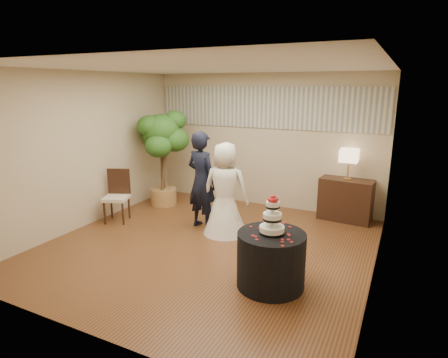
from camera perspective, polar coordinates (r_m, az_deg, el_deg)
The scene contains 15 objects.
floor at distance 6.19m, azimuth -2.51°, elevation -10.19°, with size 5.00×5.00×0.00m, color brown.
ceiling at distance 5.65m, azimuth -2.82°, elevation 16.68°, with size 5.00×5.00×0.00m, color white.
wall_back at distance 8.01m, azimuth 6.05°, elevation 5.78°, with size 5.00×0.06×2.80m, color #C3B191.
wall_front at distance 3.84m, azimuth -21.04°, elevation -4.19°, with size 5.00×0.06×2.80m, color #C3B191.
wall_left at distance 7.28m, azimuth -20.20°, elevation 4.18°, with size 0.06×5.00×2.80m, color #C3B191.
wall_right at distance 5.07m, azimuth 22.92°, elevation -0.05°, with size 0.06×5.00×2.80m, color #C3B191.
mural_border at distance 7.92m, azimuth 6.13°, elevation 10.79°, with size 4.90×0.02×0.85m, color #A7A799.
groom at distance 6.71m, azimuth -3.40°, elevation -0.24°, with size 0.65×0.42×1.77m, color black.
bride at distance 6.45m, azimuth 0.19°, elevation -1.51°, with size 0.79×0.77×1.62m, color white.
cake_table at distance 4.95m, azimuth 7.16°, elevation -12.12°, with size 0.88×0.88×0.73m, color black.
wedding_cake at distance 4.72m, azimuth 7.39°, elevation -5.38°, with size 0.32×0.32×0.51m, color white, non-canonical shape.
console at distance 7.57m, azimuth 18.03°, elevation -3.03°, with size 0.98×0.43×0.81m, color black.
table_lamp at distance 7.40m, azimuth 18.44°, elevation 2.14°, with size 0.33×0.33×0.58m, color #D1B28A, non-canonical shape.
ficus_tree at distance 8.11m, azimuth -9.40°, elevation 3.20°, with size 0.99×0.99×2.08m, color #2B5E1D, non-canonical shape.
side_chair at distance 7.38m, azimuth -16.12°, elevation -2.57°, with size 0.46×0.48×1.00m, color black, non-canonical shape.
Camera 1 is at (2.73, -4.94, 2.54)m, focal length 30.00 mm.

